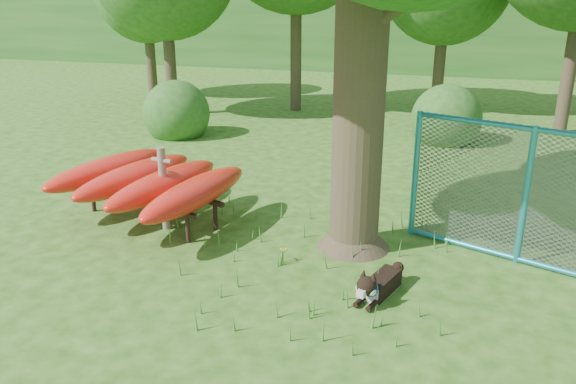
% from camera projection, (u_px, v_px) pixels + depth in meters
% --- Properties ---
extents(ground, '(80.00, 80.00, 0.00)m').
position_uv_depth(ground, '(245.00, 293.00, 7.20)').
color(ground, '#224F0F').
rests_on(ground, ground).
extents(wooden_post, '(0.38, 0.14, 1.37)m').
position_uv_depth(wooden_post, '(164.00, 187.00, 8.98)').
color(wooden_post, '#6A5D4F').
rests_on(wooden_post, ground).
extents(kayak_rack, '(3.15, 3.39, 0.93)m').
position_uv_depth(kayak_rack, '(149.00, 180.00, 9.33)').
color(kayak_rack, black).
rests_on(kayak_rack, ground).
extents(husky_dog, '(0.51, 1.04, 0.48)m').
position_uv_depth(husky_dog, '(377.00, 285.00, 7.05)').
color(husky_dog, black).
rests_on(husky_dog, ground).
extents(fence_section, '(3.21, 1.27, 3.31)m').
position_uv_depth(fence_section, '(525.00, 197.00, 7.72)').
color(fence_section, teal).
rests_on(fence_section, ground).
extents(wildflower_clump, '(0.10, 0.10, 0.22)m').
position_uv_depth(wildflower_clump, '(283.00, 251.00, 7.99)').
color(wildflower_clump, '#41842B').
rests_on(wildflower_clump, ground).
extents(shrub_left, '(1.80, 1.80, 1.80)m').
position_uv_depth(shrub_left, '(178.00, 135.00, 15.38)').
color(shrub_left, '#23561B').
rests_on(shrub_left, ground).
extents(shrub_mid, '(1.80, 1.80, 1.80)m').
position_uv_depth(shrub_mid, '(444.00, 142.00, 14.71)').
color(shrub_mid, '#23561B').
rests_on(shrub_mid, ground).
extents(wooded_hillside, '(80.00, 12.00, 6.00)m').
position_uv_depth(wooded_hillside, '(431.00, 8.00, 31.38)').
color(wooded_hillside, '#23561B').
rests_on(wooded_hillside, ground).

